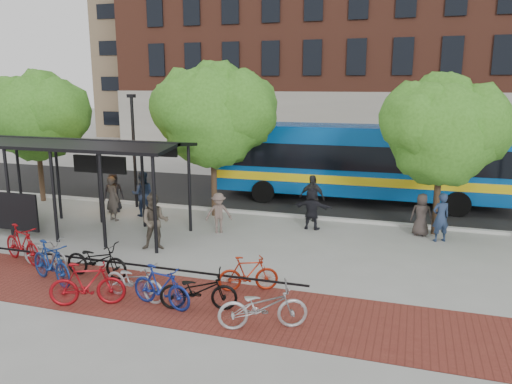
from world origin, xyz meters
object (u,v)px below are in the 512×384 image
(pedestrian_2, at_px, (143,194))
(pedestrian_8, at_px, (155,222))
(bike_2, at_px, (45,252))
(pedestrian_6, at_px, (421,215))
(tree_b, at_px, (215,111))
(tree_c, at_px, (445,127))
(bike_6, at_px, (135,281))
(bike_7, at_px, (161,287))
(bike_5, at_px, (87,284))
(bike_4, at_px, (97,260))
(bike_9, at_px, (248,274))
(bike_3, at_px, (51,263))
(bike_1, at_px, (22,244))
(bike_8, at_px, (198,290))
(pedestrian_4, at_px, (312,198))
(pedestrian_1, at_px, (113,198))
(bus_shelter, at_px, (51,153))
(bike_10, at_px, (263,306))
(bus, at_px, (360,159))
(pedestrian_0, at_px, (114,192))
(tree_a, at_px, (38,113))
(pedestrian_7, at_px, (441,217))
(pedestrian_5, at_px, (312,208))
(lamp_post_left, at_px, (134,148))

(pedestrian_2, distance_m, pedestrian_8, 4.64)
(bike_2, distance_m, pedestrian_6, 13.14)
(tree_b, relative_size, tree_c, 1.09)
(bike_6, height_order, bike_7, bike_7)
(bike_5, bearing_deg, bike_4, 4.64)
(tree_c, xyz_separation_m, bike_9, (-5.15, -7.22, -3.55))
(tree_b, xyz_separation_m, bike_3, (-1.70, -8.40, -3.85))
(bike_1, height_order, bike_8, bike_1)
(pedestrian_4, xyz_separation_m, pedestrian_8, (-4.38, -5.30, 0.02))
(pedestrian_1, relative_size, pedestrian_6, 1.16)
(bus_shelter, bearing_deg, tree_c, 15.06)
(bike_10, xyz_separation_m, pedestrian_1, (-8.64, 7.08, 0.38))
(pedestrian_4, bearing_deg, bus, 83.74)
(tree_b, xyz_separation_m, pedestrian_8, (-0.31, -4.85, -3.48))
(bike_3, height_order, bike_4, bike_3)
(bike_6, relative_size, pedestrian_6, 1.19)
(bike_1, distance_m, pedestrian_2, 6.27)
(tree_b, height_order, pedestrian_2, tree_b)
(bus_shelter, xyz_separation_m, pedestrian_0, (0.64, 3.01, -2.13))
(tree_b, bearing_deg, bike_6, -82.40)
(tree_c, bearing_deg, bike_2, -147.40)
(pedestrian_4, bearing_deg, bike_9, -76.81)
(bus_shelter, relative_size, tree_a, 1.72)
(bike_4, distance_m, bike_8, 3.88)
(tree_a, height_order, pedestrian_7, tree_a)
(bus, relative_size, pedestrian_8, 6.91)
(bike_6, distance_m, bike_7, 0.93)
(bike_10, bearing_deg, bike_3, 60.02)
(bike_6, relative_size, pedestrian_4, 1.00)
(bike_4, height_order, pedestrian_5, pedestrian_5)
(bike_2, distance_m, bike_4, 1.99)
(lamp_post_left, xyz_separation_m, bike_1, (0.37, -7.53, -2.14))
(bus, bearing_deg, tree_b, -143.02)
(bike_8, bearing_deg, bus_shelter, 43.44)
(bike_2, relative_size, pedestrian_0, 1.10)
(bike_1, height_order, pedestrian_8, pedestrian_8)
(bike_4, distance_m, pedestrian_1, 6.37)
(tree_a, xyz_separation_m, pedestrian_7, (18.05, -0.95, -3.34))
(bus, height_order, bike_7, bus)
(pedestrian_0, height_order, pedestrian_6, pedestrian_0)
(bike_3, bearing_deg, bike_7, -74.27)
(bike_3, height_order, bike_9, bike_3)
(tree_c, xyz_separation_m, pedestrian_7, (0.05, -0.95, -3.16))
(bike_1, relative_size, pedestrian_5, 1.22)
(pedestrian_0, relative_size, pedestrian_1, 0.93)
(pedestrian_6, xyz_separation_m, pedestrian_7, (0.65, -0.52, 0.09))
(bike_10, xyz_separation_m, pedestrian_4, (-0.78, 9.62, 0.41))
(tree_a, distance_m, lamp_post_left, 5.14)
(bike_4, height_order, bike_5, bike_5)
(bus_shelter, height_order, pedestrian_7, bus_shelter)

